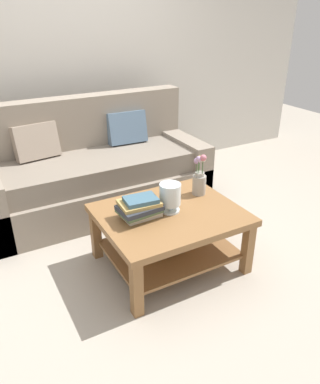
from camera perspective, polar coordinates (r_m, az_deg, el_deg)
The scene contains 7 objects.
ground_plane at distance 3.27m, azimuth -3.00°, elevation -7.73°, with size 10.00×10.00×0.00m, color #ADA393.
back_wall at distance 4.29m, azimuth -13.84°, elevation 19.14°, with size 6.40×0.12×2.70m, color beige.
couch at distance 3.77m, azimuth -9.99°, elevation 3.00°, with size 2.16×0.90×1.06m.
coffee_table at distance 2.85m, azimuth 1.39°, elevation -5.42°, with size 1.03×0.85×0.47m.
book_stack_main at distance 2.67m, azimuth -3.05°, elevation -2.40°, with size 0.31×0.24×0.16m.
glass_hurricane_vase at distance 2.73m, azimuth 1.55°, elevation -0.54°, with size 0.16×0.16×0.22m.
flower_pitcher at distance 3.01m, azimuth 6.02°, elevation 2.01°, with size 0.11×0.11×0.35m.
Camera 1 is at (-1.17, -2.45, 1.83)m, focal length 35.03 mm.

